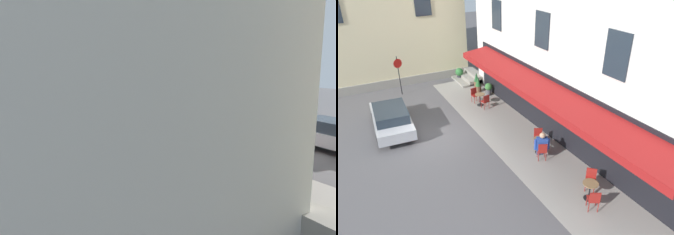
% 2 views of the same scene
% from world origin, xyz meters
% --- Properties ---
extents(ground_plane, '(70.00, 70.00, 0.00)m').
position_xyz_m(ground_plane, '(0.00, 0.00, 0.00)').
color(ground_plane, '#565456').
extents(sidewalk_cafe_terrace, '(20.50, 3.20, 0.01)m').
position_xyz_m(sidewalk_cafe_terrace, '(-3.25, -3.40, 0.00)').
color(sidewalk_cafe_terrace, gray).
rests_on(sidewalk_cafe_terrace, ground_plane).
extents(back_alley_steps, '(2.40, 1.75, 0.60)m').
position_xyz_m(back_alley_steps, '(6.60, -4.59, 0.24)').
color(back_alley_steps, gray).
rests_on(back_alley_steps, ground_plane).
extents(cafe_table_near_entrance, '(0.60, 0.60, 0.75)m').
position_xyz_m(cafe_table_near_entrance, '(-3.82, -3.64, 0.49)').
color(cafe_table_near_entrance, black).
rests_on(cafe_table_near_entrance, ground_plane).
extents(cafe_chair_red_near_door, '(0.53, 0.53, 0.91)m').
position_xyz_m(cafe_chair_red_near_door, '(-4.39, -3.38, 0.55)').
color(cafe_chair_red_near_door, maroon).
rests_on(cafe_chair_red_near_door, ground_plane).
extents(cafe_chair_red_kerbside, '(0.54, 0.54, 0.91)m').
position_xyz_m(cafe_chair_red_kerbside, '(-3.26, -3.93, 0.55)').
color(cafe_chair_red_kerbside, maroon).
rests_on(cafe_chair_red_kerbside, ground_plane).
extents(cafe_table_mid_terrace, '(0.60, 0.60, 0.75)m').
position_xyz_m(cafe_table_mid_terrace, '(2.32, -3.39, 0.49)').
color(cafe_table_mid_terrace, black).
rests_on(cafe_table_mid_terrace, ground_plane).
extents(cafe_chair_red_back_row, '(0.45, 0.45, 0.91)m').
position_xyz_m(cafe_chair_red_back_row, '(2.94, -3.30, 0.55)').
color(cafe_chair_red_back_row, maroon).
rests_on(cafe_chair_red_back_row, ground_plane).
extents(cafe_chair_red_facing_street, '(0.45, 0.45, 0.91)m').
position_xyz_m(cafe_chair_red_facing_street, '(1.69, -3.48, 0.55)').
color(cafe_chair_red_facing_street, maroon).
rests_on(cafe_chair_red_facing_street, ground_plane).
extents(cafe_table_streetside, '(0.60, 0.60, 0.75)m').
position_xyz_m(cafe_table_streetside, '(-7.38, -3.51, 0.49)').
color(cafe_table_streetside, black).
rests_on(cafe_table_streetside, ground_plane).
extents(cafe_chair_red_under_awning, '(0.55, 0.55, 0.91)m').
position_xyz_m(cafe_chair_red_under_awning, '(-7.93, -3.19, 0.55)').
color(cafe_chair_red_under_awning, maroon).
rests_on(cafe_chair_red_under_awning, ground_plane).
extents(cafe_chair_red_by_window, '(0.57, 0.57, 0.91)m').
position_xyz_m(cafe_chair_red_by_window, '(-6.94, -3.95, 0.55)').
color(cafe_chair_red_by_window, maroon).
rests_on(cafe_chair_red_by_window, ground_plane).
extents(seated_companion_in_blue, '(0.68, 0.66, 1.36)m').
position_xyz_m(seated_companion_in_blue, '(-4.20, -3.47, 0.72)').
color(seated_companion_in_blue, navy).
rests_on(seated_companion_in_blue, ground_plane).
extents(no_parking_sign, '(0.20, 0.56, 2.60)m').
position_xyz_m(no_parking_sign, '(6.39, 0.47, 1.79)').
color(no_parking_sign, black).
rests_on(no_parking_sign, ground_plane).
extents(potted_plant_mid_terrace, '(0.36, 0.36, 1.07)m').
position_xyz_m(potted_plant_mid_terrace, '(5.19, -4.44, 0.52)').
color(potted_plant_mid_terrace, brown).
rests_on(potted_plant_mid_terrace, ground_plane).
extents(potted_plant_entrance_left, '(0.58, 0.58, 0.84)m').
position_xyz_m(potted_plant_entrance_left, '(7.27, -3.97, 0.48)').
color(potted_plant_entrance_left, '#2D2D33').
rests_on(potted_plant_entrance_left, ground_plane).
extents(potted_plant_under_sign, '(0.41, 0.41, 1.05)m').
position_xyz_m(potted_plant_under_sign, '(4.38, -4.20, 0.51)').
color(potted_plant_under_sign, brown).
rests_on(potted_plant_under_sign, ground_plane).
extents(potted_plant_by_steps, '(0.49, 0.49, 0.82)m').
position_xyz_m(potted_plant_by_steps, '(3.56, -4.58, 0.47)').
color(potted_plant_by_steps, '#4C4C51').
rests_on(potted_plant_by_steps, ground_plane).
extents(parked_car_silver, '(4.40, 2.06, 1.33)m').
position_xyz_m(parked_car_silver, '(1.76, 1.99, 0.71)').
color(parked_car_silver, '#B7B7BC').
rests_on(parked_car_silver, ground_plane).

